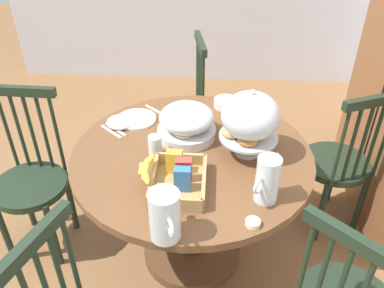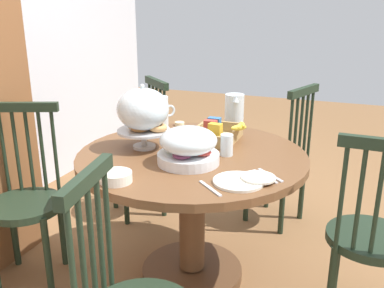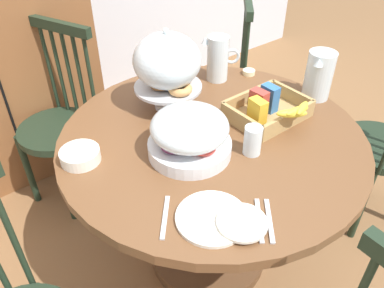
% 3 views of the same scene
% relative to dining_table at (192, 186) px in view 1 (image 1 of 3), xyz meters
% --- Properties ---
extents(ground_plane, '(10.00, 10.00, 0.00)m').
position_rel_dining_table_xyz_m(ground_plane, '(0.03, -0.17, -0.52)').
color(ground_plane, brown).
extents(dining_table, '(1.18, 1.18, 0.74)m').
position_rel_dining_table_xyz_m(dining_table, '(0.00, 0.00, 0.00)').
color(dining_table, brown).
rests_on(dining_table, ground_plane).
extents(windsor_chair_by_cabinet, '(0.43, 0.44, 0.97)m').
position_rel_dining_table_xyz_m(windsor_chair_by_cabinet, '(-0.32, 0.83, -0.07)').
color(windsor_chair_by_cabinet, '#1E2D1E').
rests_on(windsor_chair_by_cabinet, ground_plane).
extents(windsor_chair_facing_door, '(0.41, 0.41, 0.97)m').
position_rel_dining_table_xyz_m(windsor_chair_facing_door, '(-0.88, -0.13, -0.07)').
color(windsor_chair_facing_door, '#1E2D1E').
rests_on(windsor_chair_facing_door, ground_plane).
extents(windsor_chair_far_side, '(0.40, 0.40, 0.97)m').
position_rel_dining_table_xyz_m(windsor_chair_far_side, '(-0.05, -0.89, -0.07)').
color(windsor_chair_far_side, '#1E2D1E').
rests_on(windsor_chair_far_side, ground_plane).
extents(pastry_stand_with_dome, '(0.28, 0.28, 0.34)m').
position_rel_dining_table_xyz_m(pastry_stand_with_dome, '(-0.01, 0.27, 0.41)').
color(pastry_stand_with_dome, silver).
rests_on(pastry_stand_with_dome, dining_table).
extents(fruit_platter_covered, '(0.30, 0.30, 0.18)m').
position_rel_dining_table_xyz_m(fruit_platter_covered, '(-0.14, -0.04, 0.30)').
color(fruit_platter_covered, silver).
rests_on(fruit_platter_covered, dining_table).
extents(orange_juice_pitcher, '(0.16, 0.13, 0.21)m').
position_rel_dining_table_xyz_m(orange_juice_pitcher, '(0.31, 0.33, 0.31)').
color(orange_juice_pitcher, silver).
rests_on(orange_juice_pitcher, dining_table).
extents(milk_pitcher, '(0.19, 0.12, 0.21)m').
position_rel_dining_table_xyz_m(milk_pitcher, '(0.54, -0.07, 0.31)').
color(milk_pitcher, silver).
rests_on(milk_pitcher, dining_table).
extents(cereal_basket, '(0.32, 0.30, 0.12)m').
position_rel_dining_table_xyz_m(cereal_basket, '(0.25, -0.06, 0.26)').
color(cereal_basket, tan).
rests_on(cereal_basket, dining_table).
extents(china_plate_large, '(0.22, 0.22, 0.01)m').
position_rel_dining_table_xyz_m(china_plate_large, '(-0.28, -0.33, 0.22)').
color(china_plate_large, white).
rests_on(china_plate_large, dining_table).
extents(china_plate_small, '(0.15, 0.15, 0.01)m').
position_rel_dining_table_xyz_m(china_plate_small, '(-0.23, -0.40, 0.23)').
color(china_plate_small, white).
rests_on(china_plate_small, china_plate_large).
extents(cereal_bowl, '(0.14, 0.14, 0.04)m').
position_rel_dining_table_xyz_m(cereal_bowl, '(-0.47, 0.17, 0.24)').
color(cereal_bowl, white).
rests_on(cereal_bowl, dining_table).
extents(drinking_glass, '(0.06, 0.06, 0.11)m').
position_rel_dining_table_xyz_m(drinking_glass, '(0.04, -0.17, 0.27)').
color(drinking_glass, silver).
rests_on(drinking_glass, dining_table).
extents(butter_dish, '(0.06, 0.06, 0.02)m').
position_rel_dining_table_xyz_m(butter_dish, '(0.46, 0.27, 0.23)').
color(butter_dish, beige).
rests_on(butter_dish, dining_table).
extents(table_knife, '(0.12, 0.14, 0.01)m').
position_rel_dining_table_xyz_m(table_knife, '(-0.18, -0.42, 0.22)').
color(table_knife, silver).
rests_on(table_knife, dining_table).
extents(dinner_fork, '(0.12, 0.14, 0.01)m').
position_rel_dining_table_xyz_m(dinner_fork, '(-0.15, -0.44, 0.22)').
color(dinner_fork, silver).
rests_on(dinner_fork, dining_table).
extents(soup_spoon, '(0.12, 0.14, 0.01)m').
position_rel_dining_table_xyz_m(soup_spoon, '(-0.39, -0.23, 0.22)').
color(soup_spoon, silver).
rests_on(soup_spoon, dining_table).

